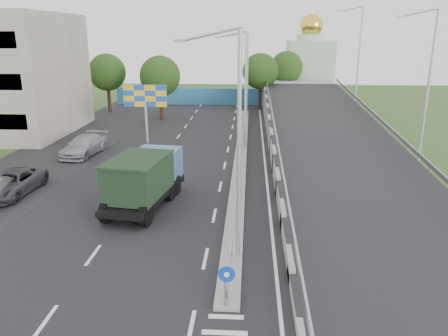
# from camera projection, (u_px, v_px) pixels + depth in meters

# --- Properties ---
(road_surface) EXTENTS (26.00, 90.00, 0.04)m
(road_surface) POSITION_uv_depth(u_px,v_px,m) (201.00, 169.00, 33.64)
(road_surface) COLOR black
(road_surface) RESTS_ON ground
(parking_strip) EXTENTS (8.00, 90.00, 0.05)m
(parking_strip) POSITION_uv_depth(u_px,v_px,m) (37.00, 166.00, 34.40)
(parking_strip) COLOR black
(parking_strip) RESTS_ON ground
(median) EXTENTS (1.00, 44.00, 0.20)m
(median) POSITION_uv_depth(u_px,v_px,m) (241.00, 155.00, 37.25)
(median) COLOR gray
(median) RESTS_ON ground
(overpass_ramp) EXTENTS (10.00, 50.00, 3.50)m
(overpass_ramp) POSITION_uv_depth(u_px,v_px,m) (331.00, 137.00, 36.33)
(overpass_ramp) COLOR gray
(overpass_ramp) RESTS_ON ground
(median_guardrail) EXTENTS (0.09, 44.00, 0.71)m
(median_guardrail) POSITION_uv_depth(u_px,v_px,m) (241.00, 147.00, 37.06)
(median_guardrail) COLOR gray
(median_guardrail) RESTS_ON median
(sign_bollard) EXTENTS (0.64, 0.23, 1.67)m
(sign_bollard) POSITION_uv_depth(u_px,v_px,m) (227.00, 286.00, 16.15)
(sign_bollard) COLOR black
(sign_bollard) RESTS_ON median
(lamp_post_near) EXTENTS (2.74, 0.18, 10.08)m
(lamp_post_near) POSITION_uv_depth(u_px,v_px,m) (235.00, 137.00, 18.40)
(lamp_post_near) COLOR #B2B5B7
(lamp_post_near) RESTS_ON median
(lamp_post_mid) EXTENTS (2.74, 0.18, 10.08)m
(lamp_post_mid) POSITION_uv_depth(u_px,v_px,m) (243.00, 85.00, 37.48)
(lamp_post_mid) COLOR #B2B5B7
(lamp_post_mid) RESTS_ON median
(lamp_post_far) EXTENTS (2.74, 0.18, 10.08)m
(lamp_post_far) POSITION_uv_depth(u_px,v_px,m) (246.00, 68.00, 56.56)
(lamp_post_far) COLOR #B2B5B7
(lamp_post_far) RESTS_ON median
(blue_wall) EXTENTS (30.00, 0.50, 2.40)m
(blue_wall) POSITION_uv_depth(u_px,v_px,m) (218.00, 97.00, 63.88)
(blue_wall) COLOR #236E82
(blue_wall) RESTS_ON ground
(church) EXTENTS (7.00, 7.00, 13.80)m
(church) POSITION_uv_depth(u_px,v_px,m) (309.00, 65.00, 69.49)
(church) COLOR #B2CCAD
(church) RESTS_ON ground
(billboard) EXTENTS (4.00, 0.24, 5.50)m
(billboard) POSITION_uv_depth(u_px,v_px,m) (145.00, 99.00, 40.40)
(billboard) COLOR #B2B5B7
(billboard) RESTS_ON ground
(tree_left_mid) EXTENTS (4.80, 4.80, 7.60)m
(tree_left_mid) POSITION_uv_depth(u_px,v_px,m) (160.00, 76.00, 51.61)
(tree_left_mid) COLOR black
(tree_left_mid) RESTS_ON ground
(tree_median_far) EXTENTS (4.80, 4.80, 7.60)m
(tree_median_far) POSITION_uv_depth(u_px,v_px,m) (260.00, 71.00, 58.55)
(tree_median_far) COLOR black
(tree_median_far) RESTS_ON ground
(tree_left_far) EXTENTS (4.80, 4.80, 7.60)m
(tree_left_far) POSITION_uv_depth(u_px,v_px,m) (107.00, 73.00, 56.85)
(tree_left_far) COLOR black
(tree_left_far) RESTS_ON ground
(tree_ramp_far) EXTENTS (4.80, 4.80, 7.60)m
(tree_ramp_far) POSITION_uv_depth(u_px,v_px,m) (286.00, 68.00, 64.99)
(tree_ramp_far) COLOR black
(tree_ramp_far) RESTS_ON ground
(dump_truck) EXTENTS (3.73, 7.64, 3.23)m
(dump_truck) POSITION_uv_depth(u_px,v_px,m) (145.00, 177.00, 26.02)
(dump_truck) COLOR black
(dump_truck) RESTS_ON ground
(parked_car_c) EXTENTS (2.74, 5.61, 1.53)m
(parked_car_c) POSITION_uv_depth(u_px,v_px,m) (12.00, 183.00, 28.13)
(parked_car_c) COLOR #36363B
(parked_car_c) RESTS_ON ground
(parked_car_d) EXTENTS (2.94, 5.91, 1.65)m
(parked_car_d) POSITION_uv_depth(u_px,v_px,m) (84.00, 146.00, 37.37)
(parked_car_d) COLOR #9E9EA7
(parked_car_d) RESTS_ON ground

